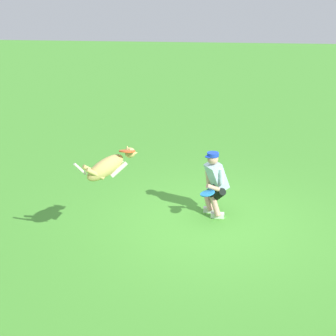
{
  "coord_description": "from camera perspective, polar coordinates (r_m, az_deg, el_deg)",
  "views": [
    {
      "loc": [
        -0.09,
        8.56,
        4.3
      ],
      "look_at": [
        0.79,
        0.39,
        1.23
      ],
      "focal_mm": 53.64,
      "sensor_mm": 36.0,
      "label": 1
    }
  ],
  "objects": [
    {
      "name": "frisbee_held",
      "position": [
        9.33,
        4.51,
        -2.87
      ],
      "size": [
        0.37,
        0.38,
        0.11
      ],
      "primitive_type": "cylinder",
      "rotation": [
        0.22,
        0.11,
        1.09
      ],
      "color": "#2588DF",
      "rests_on": "person"
    },
    {
      "name": "person",
      "position": [
        9.64,
        5.35,
        -1.57
      ],
      "size": [
        0.54,
        0.71,
        1.29
      ],
      "rotation": [
        0.0,
        0.0,
        0.57
      ],
      "color": "silver",
      "rests_on": "ground_plane"
    },
    {
      "name": "ground_plane",
      "position": [
        9.58,
        4.97,
        -6.28
      ],
      "size": [
        60.0,
        60.0,
        0.0
      ],
      "primitive_type": "plane",
      "color": "#4B9D34"
    },
    {
      "name": "frisbee_flying",
      "position": [
        8.01,
        -4.67,
        1.93
      ],
      "size": [
        0.37,
        0.37,
        0.1
      ],
      "primitive_type": "cylinder",
      "rotation": [
        0.16,
        0.15,
        5.5
      ],
      "color": "#E85325"
    },
    {
      "name": "dog",
      "position": [
        8.06,
        -6.83,
        0.17
      ],
      "size": [
        0.94,
        0.67,
        0.56
      ],
      "rotation": [
        0.0,
        0.0,
        3.73
      ],
      "color": "tan"
    }
  ]
}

